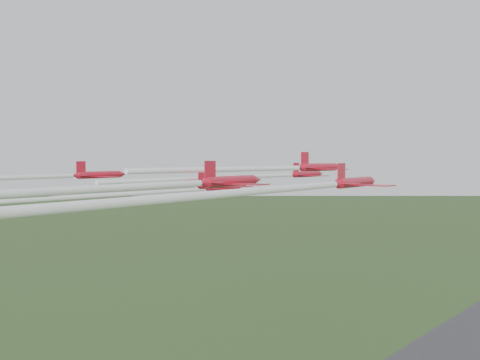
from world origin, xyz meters
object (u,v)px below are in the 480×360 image
Objects in this scene: jet_row2_right at (288,168)px; jet_row3_right at (305,187)px; jet_row2_left at (176,191)px; jet_row4_right at (128,187)px; jet_row3_mid at (148,187)px; jet_row3_left at (28,177)px; jet_lead at (267,176)px.

jet_row2_right reaches higher than jet_row3_right.
jet_row2_right is at bearing 7.16° from jet_row2_left.
jet_row4_right is (-9.87, -14.08, 0.20)m from jet_row3_right.
jet_row3_right reaches higher than jet_row3_mid.
jet_row2_left is 40.05m from jet_row4_right.
jet_row2_right is 0.67× the size of jet_row4_right.
jet_row2_right is 25.60m from jet_row3_right.
jet_row4_right is (5.60, -34.42, -1.27)m from jet_row2_right.
jet_row3_right is 0.84× the size of jet_row4_right.
jet_row2_right is at bearing 32.53° from jet_row3_left.
jet_lead is 0.97× the size of jet_row3_right.
jet_row2_right is (18.92, 2.86, 3.72)m from jet_row2_left.
jet_row2_right is 0.73× the size of jet_row3_mid.
jet_row2_right is at bearing 72.04° from jet_row3_mid.
jet_row3_mid is 18.82m from jet_row4_right.
jet_row2_left is at bearing 57.98° from jet_row3_left.
jet_row4_right is (15.19, -42.81, 0.18)m from jet_lead.
jet_row4_right is (24.52, -31.57, 2.45)m from jet_row2_left.
jet_lead is 0.89× the size of jet_row3_mid.
jet_row2_right is at bearing -42.60° from jet_lead.
jet_row2_right reaches higher than jet_row3_left.
jet_row3_left reaches higher than jet_row3_right.
jet_row3_right is (15.48, -20.34, -1.48)m from jet_row2_right.
jet_row4_right is (34.29, -11.95, 0.01)m from jet_row3_left.
jet_row3_left is at bearing 177.78° from jet_row3_right.
jet_row3_left is (-19.10, -30.86, 0.18)m from jet_lead.
jet_row3_mid is at bearing 174.96° from jet_row3_right.
jet_row2_right reaches higher than jet_row2_left.
jet_row3_mid is (12.09, -17.46, 1.52)m from jet_row2_left.
jet_row3_mid is at bearing -56.73° from jet_row2_left.
jet_row2_right is (9.59, -8.39, 1.46)m from jet_lead.
jet_row2_left is at bearing 125.30° from jet_row3_mid.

